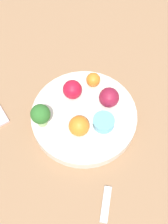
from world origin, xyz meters
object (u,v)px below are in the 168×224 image
Objects in this scene: apple_green at (109,97)px; orange_back at (93,80)px; broccoli at (41,115)px; bowl at (84,117)px; apple_red at (72,89)px; orange_front at (79,126)px; small_cup at (104,122)px; spoon at (106,204)px.

apple_green reaches higher than orange_back.
broccoli is at bearing 151.47° from apple_green.
orange_back is at bearing 27.28° from bowl.
apple_red is 0.97× the size of orange_front.
bowl is 5.43× the size of apple_red.
broccoli is 1.30× the size of small_cup.
apple_red is at bearing 0.69° from broccoli.
bowl is at bearing 27.83° from orange_front.
spoon is (-0.13, -0.12, -0.04)m from small_cup.
orange_back is at bearing 75.14° from apple_green.
apple_green is at bearing -1.10° from orange_front.
apple_red is at bearing 83.76° from small_cup.
broccoli reaches higher than small_cup.
spoon is (-0.12, -0.17, -0.01)m from bowl.
apple_green is 0.06m from small_cup.
small_cup is at bearing -96.24° from apple_red.
small_cup is at bearing -79.31° from bowl.
broccoli reaches higher than orange_front.
orange_back reaches higher than bowl.
broccoli is 1.86× the size of orange_back.
small_cup is (0.05, -0.03, -0.01)m from orange_front.
orange_back is (0.02, 0.06, -0.01)m from apple_green.
apple_red is 0.10m from orange_front.
orange_back is (0.16, -0.01, -0.02)m from broccoli.
bowl is 0.06m from small_cup.
bowl is 0.08m from apple_green.
bowl is 5.01× the size of small_cup.
orange_back is at bearing 27.46° from orange_front.
apple_green is 0.24m from spoon.
apple_red is 0.92× the size of small_cup.
apple_red is at bearing 164.60° from orange_back.
orange_back is (0.06, -0.02, -0.01)m from apple_red.
bowl is 3.45× the size of spoon.
broccoli is at bearing 174.81° from orange_back.
broccoli is 0.24m from spoon.
apple_green reaches higher than bowl.
broccoli is 0.17m from apple_green.
apple_red is 0.28m from spoon.
broccoli is 1.37× the size of orange_front.
bowl is at bearing -152.72° from orange_back.
orange_back reaches higher than small_cup.
orange_back is at bearing -5.19° from broccoli.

